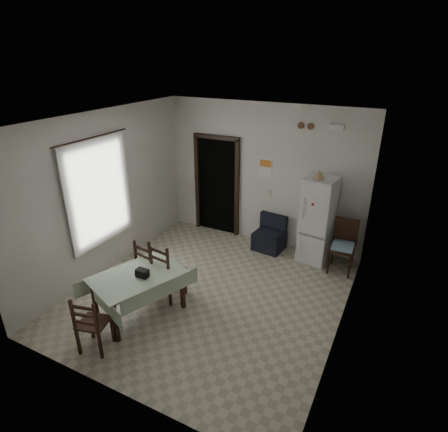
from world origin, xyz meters
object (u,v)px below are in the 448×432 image
at_px(corner_chair, 343,247).
at_px(dining_chair_near_head, 93,322).
at_px(dining_chair_far_left, 153,266).
at_px(dining_chair_far_right, 168,269).
at_px(fridge, 317,221).
at_px(navy_seat, 270,234).
at_px(dining_table, 139,294).

bearing_deg(corner_chair, dining_chair_near_head, -127.77).
distance_m(dining_chair_far_left, dining_chair_far_right, 0.31).
height_order(fridge, dining_chair_near_head, fridge).
bearing_deg(dining_chair_far_left, fridge, -124.06).
height_order(dining_chair_far_left, dining_chair_near_head, dining_chair_far_left).
distance_m(corner_chair, dining_chair_far_left, 3.41).
xyz_separation_m(fridge, navy_seat, (-0.93, -0.00, -0.49)).
distance_m(corner_chair, dining_chair_near_head, 4.39).
distance_m(corner_chair, dining_table, 3.68).
bearing_deg(dining_chair_far_right, corner_chair, -131.37).
xyz_separation_m(dining_table, dining_chair_near_head, (-0.05, -0.89, 0.10)).
relative_size(dining_chair_far_right, dining_chair_near_head, 1.17).
height_order(fridge, dining_chair_far_right, fridge).
bearing_deg(dining_table, dining_chair_near_head, -71.83).
bearing_deg(dining_chair_near_head, dining_chair_far_left, -99.76).
relative_size(fridge, corner_chair, 1.68).
bearing_deg(navy_seat, corner_chair, -1.39).
bearing_deg(corner_chair, fridge, 158.91).
bearing_deg(dining_chair_far_left, dining_chair_near_head, 103.47).
relative_size(navy_seat, dining_chair_near_head, 0.79).
relative_size(fridge, dining_chair_near_head, 1.88).
bearing_deg(dining_chair_far_left, dining_table, 114.79).
bearing_deg(fridge, navy_seat, -173.05).
xyz_separation_m(corner_chair, dining_chair_far_right, (-2.39, -2.08, 0.02)).
height_order(fridge, navy_seat, fridge).
distance_m(fridge, dining_chair_far_right, 2.94).
bearing_deg(dining_chair_near_head, corner_chair, -140.21).
distance_m(fridge, navy_seat, 1.05).
distance_m(navy_seat, dining_table, 3.04).
xyz_separation_m(fridge, corner_chair, (0.55, -0.20, -0.34)).
relative_size(fridge, dining_chair_far_left, 1.69).
bearing_deg(dining_table, navy_seat, 91.03).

